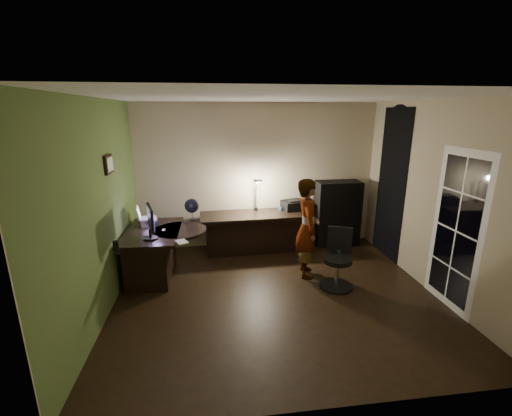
{
  "coord_description": "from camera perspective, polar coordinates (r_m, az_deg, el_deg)",
  "views": [
    {
      "loc": [
        -0.86,
        -4.32,
        2.52
      ],
      "look_at": [
        -0.15,
        1.05,
        1.0
      ],
      "focal_mm": 24.0,
      "sensor_mm": 36.0,
      "label": 1
    }
  ],
  "objects": [
    {
      "name": "floor",
      "position": [
        5.08,
        3.33,
        -14.18
      ],
      "size": [
        4.5,
        4.0,
        0.01
      ],
      "primitive_type": "cube",
      "color": "black",
      "rests_on": "ground"
    },
    {
      "name": "ceiling",
      "position": [
        4.41,
        3.91,
        18.03
      ],
      "size": [
        4.5,
        4.0,
        0.01
      ],
      "primitive_type": "cube",
      "color": "silver",
      "rests_on": "floor"
    },
    {
      "name": "wall_back",
      "position": [
        6.49,
        0.21,
        5.29
      ],
      "size": [
        4.5,
        0.01,
        2.7
      ],
      "primitive_type": "cube",
      "color": "tan",
      "rests_on": "floor"
    },
    {
      "name": "wall_front",
      "position": [
        2.73,
        11.75,
        -10.07
      ],
      "size": [
        4.5,
        0.01,
        2.7
      ],
      "primitive_type": "cube",
      "color": "tan",
      "rests_on": "floor"
    },
    {
      "name": "wall_left",
      "position": [
        4.69,
        -24.56,
        -0.24
      ],
      "size": [
        0.01,
        4.0,
        2.7
      ],
      "primitive_type": "cube",
      "color": "tan",
      "rests_on": "floor"
    },
    {
      "name": "wall_right",
      "position": [
        5.45,
        27.55,
        1.47
      ],
      "size": [
        0.01,
        4.0,
        2.7
      ],
      "primitive_type": "cube",
      "color": "tan",
      "rests_on": "floor"
    },
    {
      "name": "green_wall_overlay",
      "position": [
        4.69,
        -24.39,
        -0.23
      ],
      "size": [
        0.0,
        4.0,
        2.7
      ],
      "primitive_type": "cube",
      "color": "#4C652D",
      "rests_on": "floor"
    },
    {
      "name": "arched_doorway",
      "position": [
        6.41,
        21.63,
        3.58
      ],
      "size": [
        0.01,
        0.9,
        2.6
      ],
      "primitive_type": "cube",
      "color": "black",
      "rests_on": "floor"
    },
    {
      "name": "french_door",
      "position": [
        5.1,
        30.41,
        -3.34
      ],
      "size": [
        0.02,
        0.92,
        2.1
      ],
      "primitive_type": "cube",
      "color": "white",
      "rests_on": "floor"
    },
    {
      "name": "framed_picture",
      "position": [
        5.01,
        -23.39,
        6.7
      ],
      "size": [
        0.04,
        0.3,
        0.25
      ],
      "primitive_type": "cube",
      "color": "black",
      "rests_on": "wall_left"
    },
    {
      "name": "desk_left",
      "position": [
        5.63,
        -16.56,
        -7.32
      ],
      "size": [
        0.85,
        1.35,
        0.77
      ],
      "primitive_type": "cube",
      "rotation": [
        0.0,
        0.0,
        -0.02
      ],
      "color": "black",
      "rests_on": "floor"
    },
    {
      "name": "desk_right",
      "position": [
        6.35,
        -0.33,
        -4.16
      ],
      "size": [
        1.98,
        0.77,
        0.73
      ],
      "primitive_type": "cube",
      "rotation": [
        0.0,
        0.0,
        0.04
      ],
      "color": "black",
      "rests_on": "floor"
    },
    {
      "name": "cabinet",
      "position": [
        6.82,
        13.33,
        -0.85
      ],
      "size": [
        0.84,
        0.42,
        1.26
      ],
      "primitive_type": "cube",
      "rotation": [
        0.0,
        0.0,
        0.0
      ],
      "color": "black",
      "rests_on": "floor"
    },
    {
      "name": "laptop_stand",
      "position": [
        5.72,
        -17.53,
        -2.24
      ],
      "size": [
        0.33,
        0.31,
        0.11
      ],
      "primitive_type": "cube",
      "rotation": [
        0.0,
        0.0,
        0.38
      ],
      "color": "silver",
      "rests_on": "desk_left"
    },
    {
      "name": "laptop",
      "position": [
        5.67,
        -17.66,
        -0.69
      ],
      "size": [
        0.33,
        0.32,
        0.2
      ],
      "primitive_type": "cube",
      "rotation": [
        0.0,
        0.0,
        0.18
      ],
      "color": "silver",
      "rests_on": "laptop_stand"
    },
    {
      "name": "monitor",
      "position": [
        5.09,
        -17.3,
        -3.03
      ],
      "size": [
        0.24,
        0.53,
        0.34
      ],
      "primitive_type": "cube",
      "rotation": [
        0.0,
        0.0,
        0.28
      ],
      "color": "black",
      "rests_on": "desk_left"
    },
    {
      "name": "mouse",
      "position": [
        5.4,
        -15.13,
        -3.55
      ],
      "size": [
        0.07,
        0.09,
        0.03
      ],
      "primitive_type": "ellipsoid",
      "rotation": [
        0.0,
        0.0,
        0.26
      ],
      "color": "silver",
      "rests_on": "desk_left"
    },
    {
      "name": "phone",
      "position": [
        5.77,
        -11.37,
        -2.17
      ],
      "size": [
        0.1,
        0.14,
        0.01
      ],
      "primitive_type": "cube",
      "rotation": [
        0.0,
        0.0,
        -0.35
      ],
      "color": "black",
      "rests_on": "desk_left"
    },
    {
      "name": "pen",
      "position": [
        5.58,
        -17.01,
        -3.17
      ],
      "size": [
        0.02,
        0.15,
        0.01
      ],
      "primitive_type": "cube",
      "rotation": [
        0.0,
        0.0,
        0.07
      ],
      "color": "black",
      "rests_on": "desk_left"
    },
    {
      "name": "speaker",
      "position": [
        4.7,
        -22.27,
        -6.12
      ],
      "size": [
        0.07,
        0.07,
        0.18
      ],
      "primitive_type": "cylinder",
      "rotation": [
        0.0,
        0.0,
        -0.03
      ],
      "color": "black",
      "rests_on": "desk_left"
    },
    {
      "name": "notepad",
      "position": [
        4.89,
        -12.26,
        -5.51
      ],
      "size": [
        0.2,
        0.23,
        0.01
      ],
      "primitive_type": "cube",
      "rotation": [
        0.0,
        0.0,
        0.41
      ],
      "color": "silver",
      "rests_on": "desk_left"
    },
    {
      "name": "desk_fan",
      "position": [
        5.98,
        -10.62,
        -0.22
      ],
      "size": [
        0.27,
        0.2,
        0.37
      ],
      "primitive_type": "cube",
      "rotation": [
        0.0,
        0.0,
        -0.32
      ],
      "color": "black",
      "rests_on": "desk_right"
    },
    {
      "name": "headphones",
      "position": [
        6.48,
        4.76,
        -0.01
      ],
      "size": [
        0.22,
        0.16,
        0.1
      ],
      "primitive_type": "cube",
      "rotation": [
        0.0,
        0.0,
        0.42
      ],
      "color": "#1E4F81",
      "rests_on": "desk_right"
    },
    {
      "name": "printer",
      "position": [
        6.54,
        6.38,
        0.53
      ],
      "size": [
        0.5,
        0.43,
        0.2
      ],
      "primitive_type": "cube",
      "rotation": [
        0.0,
        0.0,
        0.22
      ],
      "color": "black",
      "rests_on": "desk_right"
    },
    {
      "name": "desk_lamp",
      "position": [
        6.37,
        -0.02,
        2.49
      ],
      "size": [
        0.22,
        0.34,
        0.69
      ],
      "primitive_type": "cube",
      "rotation": [
        0.0,
        0.0,
        0.18
      ],
      "color": "black",
      "rests_on": "desk_right"
    },
    {
      "name": "office_chair",
      "position": [
        5.2,
        13.47,
        -8.38
      ],
      "size": [
        0.65,
        0.65,
        0.88
      ],
      "primitive_type": "cube",
      "rotation": [
        0.0,
        0.0,
        -0.43
      ],
      "color": "black",
      "rests_on": "floor"
    },
    {
      "name": "person",
      "position": [
        5.39,
        8.57,
        -3.33
      ],
      "size": [
        0.43,
        0.6,
        1.56
      ],
      "primitive_type": "imported",
      "rotation": [
        0.0,
        0.0,
        1.46
      ],
      "color": "#D8A88C",
      "rests_on": "floor"
    }
  ]
}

